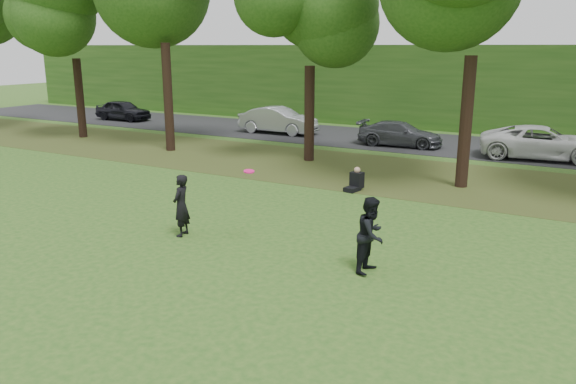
% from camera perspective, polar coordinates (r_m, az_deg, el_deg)
% --- Properties ---
extents(ground, '(120.00, 120.00, 0.00)m').
position_cam_1_polar(ground, '(12.40, -15.35, -9.38)').
color(ground, '#255119').
rests_on(ground, ground).
extents(leaf_litter, '(60.00, 7.00, 0.01)m').
position_cam_1_polar(leaf_litter, '(23.00, 7.78, 2.11)').
color(leaf_litter, '#453B18').
rests_on(leaf_litter, ground).
extents(street, '(70.00, 7.00, 0.02)m').
position_cam_1_polar(street, '(30.46, 13.37, 4.93)').
color(street, black).
rests_on(street, ground).
extents(far_hedge, '(70.00, 3.00, 5.00)m').
position_cam_1_polar(far_hedge, '(35.95, 16.32, 10.17)').
color(far_hedge, '#224B15').
rests_on(far_hedge, ground).
extents(player_left, '(0.52, 0.68, 1.67)m').
position_cam_1_polar(player_left, '(15.13, -10.80, -1.36)').
color(player_left, black).
rests_on(player_left, ground).
extents(player_right, '(0.69, 0.87, 1.73)m').
position_cam_1_polar(player_right, '(12.64, 8.47, -4.32)').
color(player_right, black).
rests_on(player_right, ground).
extents(parked_cars, '(38.18, 3.29, 1.51)m').
position_cam_1_polar(parked_cars, '(29.25, 10.79, 6.09)').
color(parked_cars, black).
rests_on(parked_cars, street).
extents(frisbee, '(0.34, 0.34, 0.07)m').
position_cam_1_polar(frisbee, '(13.87, -3.98, 2.11)').
color(frisbee, '#F81479').
rests_on(frisbee, ground).
extents(seated_person, '(0.54, 0.80, 0.83)m').
position_cam_1_polar(seated_person, '(19.85, 6.88, 1.05)').
color(seated_person, black).
rests_on(seated_person, ground).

